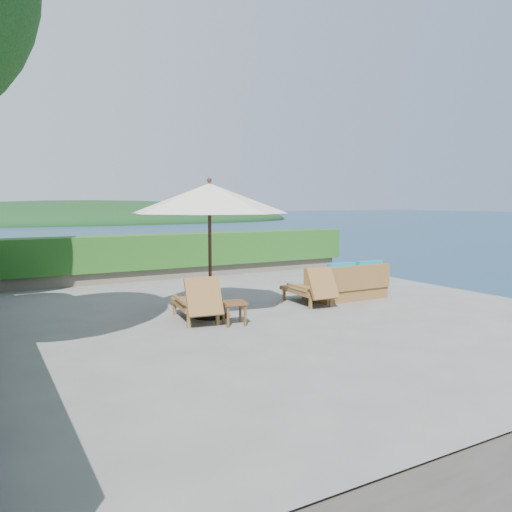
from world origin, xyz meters
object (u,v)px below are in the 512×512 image
patio_umbrella (209,200)px  lounge_right (310,288)px  lounge_left (197,302)px  side_table (234,306)px  wicker_loveseat (348,284)px

patio_umbrella → lounge_right: size_ratio=2.42×
lounge_left → side_table: size_ratio=3.36×
patio_umbrella → lounge_right: bearing=-0.2°
wicker_loveseat → patio_umbrella: bearing=-177.8°
side_table → patio_umbrella: bearing=96.4°
side_table → wicker_loveseat: bearing=15.7°
lounge_left → lounge_right: (2.85, 0.24, -0.01)m
patio_umbrella → lounge_left: patio_umbrella is taller
wicker_loveseat → lounge_left: bearing=-174.5°
lounge_right → wicker_loveseat: (1.21, 0.15, -0.02)m
lounge_left → lounge_right: lounge_left is taller
lounge_left → lounge_right: bearing=12.6°
patio_umbrella → wicker_loveseat: 4.18m
lounge_right → side_table: bearing=-156.8°
side_table → lounge_right: bearing=20.0°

